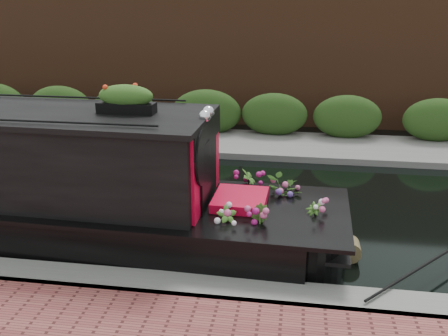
# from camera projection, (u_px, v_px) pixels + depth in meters

# --- Properties ---
(ground) EXTENTS (80.00, 80.00, 0.00)m
(ground) POSITION_uv_depth(u_px,v_px,m) (154.00, 202.00, 10.36)
(ground) COLOR black
(ground) RESTS_ON ground
(near_bank_coping) EXTENTS (40.00, 0.60, 0.50)m
(near_bank_coping) POSITION_uv_depth(u_px,v_px,m) (91.00, 291.00, 7.28)
(near_bank_coping) COLOR slate
(near_bank_coping) RESTS_ON ground
(far_bank_path) EXTENTS (40.00, 2.40, 0.34)m
(far_bank_path) POSITION_uv_depth(u_px,v_px,m) (196.00, 145.00, 14.27)
(far_bank_path) COLOR slate
(far_bank_path) RESTS_ON ground
(far_hedge) EXTENTS (40.00, 1.10, 2.80)m
(far_hedge) POSITION_uv_depth(u_px,v_px,m) (202.00, 136.00, 15.11)
(far_hedge) COLOR #234115
(far_hedge) RESTS_ON ground
(far_brick_wall) EXTENTS (40.00, 1.00, 8.00)m
(far_brick_wall) POSITION_uv_depth(u_px,v_px,m) (213.00, 120.00, 17.07)
(far_brick_wall) COLOR #502E1B
(far_brick_wall) RESTS_ON ground
(rope_fender) EXTENTS (0.35, 0.36, 0.35)m
(rope_fender) POSITION_uv_depth(u_px,v_px,m) (350.00, 249.00, 8.10)
(rope_fender) COLOR brown
(rope_fender) RESTS_ON ground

